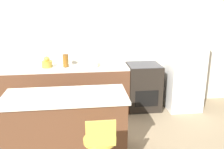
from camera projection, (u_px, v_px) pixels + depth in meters
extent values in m
plane|color=#998466|center=(86.00, 118.00, 4.64)|extent=(14.00, 14.00, 0.00)
cube|color=beige|center=(84.00, 43.00, 4.87)|extent=(8.00, 0.06, 2.60)
cube|color=brown|center=(67.00, 91.00, 4.77)|extent=(2.33, 0.59, 0.87)
cube|color=beige|center=(66.00, 68.00, 4.64)|extent=(2.33, 0.59, 0.03)
cube|color=#9EA3A8|center=(43.00, 68.00, 4.59)|extent=(0.44, 0.32, 0.01)
cube|color=brown|center=(67.00, 127.00, 3.42)|extent=(1.58, 0.67, 0.86)
cube|color=beige|center=(65.00, 97.00, 3.30)|extent=(1.64, 0.71, 0.04)
cube|color=black|center=(143.00, 87.00, 4.95)|extent=(0.64, 0.59, 0.90)
cube|color=black|center=(147.00, 99.00, 4.70)|extent=(0.44, 0.01, 0.31)
cube|color=#333338|center=(144.00, 65.00, 4.82)|extent=(0.60, 0.56, 0.01)
cube|color=silver|center=(183.00, 69.00, 4.89)|extent=(0.64, 0.69, 1.60)
cube|color=silver|center=(182.00, 72.00, 4.52)|extent=(0.02, 0.02, 0.72)
cylinder|color=gold|center=(100.00, 140.00, 2.77)|extent=(0.37, 0.37, 0.04)
cube|color=gold|center=(101.00, 134.00, 2.57)|extent=(0.31, 0.02, 0.29)
cylinder|color=#B29333|center=(47.00, 64.00, 4.61)|extent=(0.19, 0.19, 0.12)
sphere|color=#B29333|center=(47.00, 59.00, 4.58)|extent=(0.11, 0.11, 0.11)
cylinder|color=beige|center=(93.00, 63.00, 4.71)|extent=(0.25, 0.25, 0.09)
cylinder|color=brown|center=(66.00, 61.00, 4.63)|extent=(0.10, 0.10, 0.22)
cylinder|color=brown|center=(65.00, 55.00, 4.60)|extent=(0.11, 0.11, 0.02)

